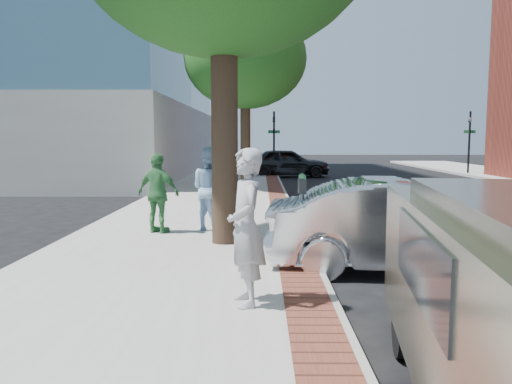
{
  "coord_description": "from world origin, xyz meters",
  "views": [
    {
      "loc": [
        0.1,
        -7.85,
        2.21
      ],
      "look_at": [
        0.02,
        1.49,
        1.2
      ],
      "focal_mm": 35.0,
      "sensor_mm": 36.0,
      "label": 1
    }
  ],
  "objects_px": {
    "parking_meter": "(302,199)",
    "sedan_silver": "(408,226)",
    "person_green": "(158,193)",
    "person_gray": "(246,227)",
    "person_officer": "(210,189)",
    "bg_car": "(287,163)"
  },
  "relations": [
    {
      "from": "parking_meter",
      "to": "sedan_silver",
      "type": "relative_size",
      "value": 0.32
    },
    {
      "from": "parking_meter",
      "to": "sedan_silver",
      "type": "height_order",
      "value": "parking_meter"
    },
    {
      "from": "person_green",
      "to": "parking_meter",
      "type": "bearing_deg",
      "value": 162.22
    },
    {
      "from": "parking_meter",
      "to": "sedan_silver",
      "type": "xyz_separation_m",
      "value": [
        1.74,
        -0.11,
        -0.44
      ]
    },
    {
      "from": "person_gray",
      "to": "person_officer",
      "type": "relative_size",
      "value": 1.04
    },
    {
      "from": "person_green",
      "to": "bg_car",
      "type": "xyz_separation_m",
      "value": [
        3.74,
        17.87,
        -0.19
      ]
    },
    {
      "from": "parking_meter",
      "to": "bg_car",
      "type": "distance_m",
      "value": 20.4
    },
    {
      "from": "person_gray",
      "to": "sedan_silver",
      "type": "distance_m",
      "value": 3.37
    },
    {
      "from": "person_officer",
      "to": "bg_car",
      "type": "bearing_deg",
      "value": -61.34
    },
    {
      "from": "person_gray",
      "to": "person_green",
      "type": "height_order",
      "value": "person_gray"
    },
    {
      "from": "person_gray",
      "to": "person_officer",
      "type": "xyz_separation_m",
      "value": [
        -0.95,
        5.05,
        -0.03
      ]
    },
    {
      "from": "person_officer",
      "to": "person_green",
      "type": "height_order",
      "value": "person_officer"
    },
    {
      "from": "parking_meter",
      "to": "person_green",
      "type": "height_order",
      "value": "person_green"
    },
    {
      "from": "person_gray",
      "to": "person_officer",
      "type": "distance_m",
      "value": 5.14
    },
    {
      "from": "parking_meter",
      "to": "person_officer",
      "type": "height_order",
      "value": "person_officer"
    },
    {
      "from": "sedan_silver",
      "to": "bg_car",
      "type": "distance_m",
      "value": 20.51
    },
    {
      "from": "person_officer",
      "to": "person_green",
      "type": "relative_size",
      "value": 1.08
    },
    {
      "from": "person_officer",
      "to": "bg_car",
      "type": "xyz_separation_m",
      "value": [
        2.65,
        17.53,
        -0.26
      ]
    },
    {
      "from": "sedan_silver",
      "to": "person_gray",
      "type": "bearing_deg",
      "value": 133.77
    },
    {
      "from": "parking_meter",
      "to": "person_officer",
      "type": "distance_m",
      "value": 3.39
    },
    {
      "from": "person_green",
      "to": "bg_car",
      "type": "bearing_deg",
      "value": -78.82
    },
    {
      "from": "person_green",
      "to": "sedan_silver",
      "type": "bearing_deg",
      "value": 173.64
    }
  ]
}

